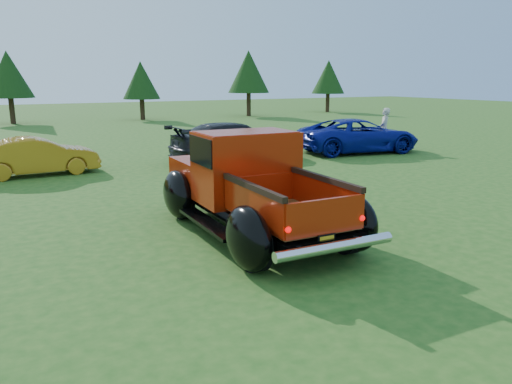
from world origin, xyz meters
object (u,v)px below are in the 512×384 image
tree_mid_left (8,75)px  tree_mid_right (141,80)px  show_car_yellow (38,156)px  spectator (384,129)px  tree_east (249,72)px  show_car_blue (359,136)px  pickup_truck (246,183)px  show_car_grey (235,142)px  tree_far_east (328,77)px

tree_mid_left → tree_mid_right: tree_mid_left is taller
show_car_yellow → spectator: spectator is taller
tree_east → show_car_blue: size_ratio=1.04×
tree_east → pickup_truck: bearing=-118.1°
show_car_grey → show_car_blue: (5.66, -0.53, -0.02)m
tree_mid_left → tree_mid_right: (9.00, -1.00, -0.41)m
tree_far_east → spectator: (-13.26, -21.91, -2.32)m
tree_mid_left → tree_far_east: 27.00m
tree_east → tree_mid_left: bearing=175.2°
tree_mid_left → tree_far_east: tree_mid_left is taller
tree_far_east → pickup_truck: bearing=-129.3°
tree_far_east → tree_mid_left: bearing=178.9°
show_car_yellow → tree_mid_left: bearing=-3.1°
show_car_yellow → spectator: 14.27m
tree_mid_right → tree_mid_left: bearing=173.7°
show_car_grey → show_car_blue: 5.68m
spectator → show_car_yellow: bearing=-45.4°
tree_mid_left → show_car_blue: size_ratio=0.96×
tree_east → pickup_truck: (-15.29, -28.65, -2.68)m
tree_east → show_car_yellow: 27.43m
tree_east → show_car_grey: bearing=-119.3°
pickup_truck → spectator: size_ratio=3.05×
tree_mid_right → show_car_blue: size_ratio=0.85×
show_car_yellow → show_car_blue: 12.70m
tree_mid_left → tree_mid_right: size_ratio=1.14×
tree_east → tree_mid_right: bearing=176.8°
show_car_blue → tree_far_east: bearing=-23.5°
show_car_blue → tree_mid_right: bearing=18.7°
pickup_truck → spectator: bearing=36.7°
tree_mid_right → tree_east: size_ratio=0.81×
tree_mid_left → pickup_truck: bearing=-84.9°
tree_east → pickup_truck: size_ratio=0.96×
pickup_truck → show_car_yellow: bearing=112.0°
show_car_yellow → show_car_grey: show_car_grey is taller
tree_mid_right → spectator: bearing=-77.5°
tree_mid_right → tree_east: 9.04m
tree_mid_left → show_car_blue: 25.77m
tree_far_east → show_car_grey: bearing=-133.6°
tree_far_east → show_car_blue: bearing=-123.9°
pickup_truck → spectator: 13.47m
show_car_blue → pickup_truck: bearing=139.1°
show_car_yellow → show_car_blue: size_ratio=0.73×
tree_mid_right → show_car_yellow: bearing=-114.8°
pickup_truck → show_car_grey: bearing=66.6°
tree_mid_right → show_car_grey: (-2.50, -21.03, -2.23)m
tree_mid_left → show_car_blue: bearing=-61.7°
tree_mid_left → show_car_yellow: tree_mid_left is taller
tree_mid_left → spectator: bearing=-58.5°
show_car_blue → show_car_yellow: bearing=95.7°
pickup_truck → show_car_blue: size_ratio=1.09×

